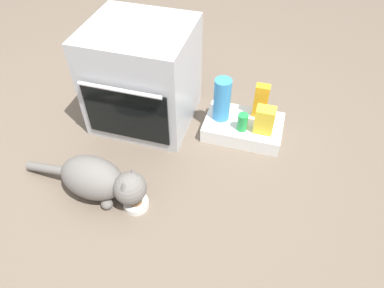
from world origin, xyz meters
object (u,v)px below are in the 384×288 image
at_px(oven, 143,76).
at_px(water_bottle, 222,100).
at_px(soda_can, 243,122).
at_px(cat, 99,180).
at_px(food_bowl, 136,203).
at_px(pantry_cabinet, 243,127).
at_px(snack_bag, 265,120).
at_px(juice_carton, 261,101).

relative_size(oven, water_bottle, 2.27).
bearing_deg(soda_can, water_bottle, 154.31).
distance_m(cat, soda_can, 0.95).
relative_size(oven, soda_can, 5.67).
height_order(food_bowl, cat, cat).
bearing_deg(food_bowl, soda_can, 55.43).
bearing_deg(oven, soda_can, -5.27).
height_order(pantry_cabinet, snack_bag, snack_bag).
relative_size(cat, snack_bag, 4.50).
height_order(food_bowl, water_bottle, water_bottle).
relative_size(pantry_cabinet, soda_can, 4.27).
distance_m(oven, cat, 0.75).
bearing_deg(food_bowl, pantry_cabinet, 58.14).
bearing_deg(pantry_cabinet, water_bottle, -179.47).
height_order(food_bowl, soda_can, soda_can).
relative_size(food_bowl, snack_bag, 0.79).
xyz_separation_m(oven, juice_carton, (0.77, 0.11, -0.11)).
distance_m(pantry_cabinet, soda_can, 0.14).
distance_m(juice_carton, snack_bag, 0.16).
height_order(oven, snack_bag, oven).
xyz_separation_m(water_bottle, juice_carton, (0.24, 0.10, -0.03)).
bearing_deg(oven, water_bottle, 1.25).
xyz_separation_m(food_bowl, water_bottle, (0.31, 0.75, 0.23)).
relative_size(oven, pantry_cabinet, 1.33).
distance_m(food_bowl, water_bottle, 0.85).
bearing_deg(pantry_cabinet, soda_can, -91.36).
relative_size(pantry_cabinet, food_bowl, 3.61).
bearing_deg(soda_can, pantry_cabinet, 88.64).
distance_m(water_bottle, snack_bag, 0.30).
relative_size(pantry_cabinet, water_bottle, 1.71).
height_order(food_bowl, snack_bag, snack_bag).
bearing_deg(pantry_cabinet, food_bowl, -121.86).
xyz_separation_m(food_bowl, snack_bag, (0.60, 0.70, 0.17)).
height_order(juice_carton, snack_bag, juice_carton).
distance_m(cat, juice_carton, 1.13).
xyz_separation_m(cat, snack_bag, (0.81, 0.68, 0.06)).
xyz_separation_m(soda_can, juice_carton, (0.08, 0.17, 0.06)).
relative_size(pantry_cabinet, juice_carton, 2.13).
bearing_deg(pantry_cabinet, oven, -178.91).
distance_m(pantry_cabinet, snack_bag, 0.20).
relative_size(cat, soda_can, 6.76).
distance_m(soda_can, juice_carton, 0.20).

